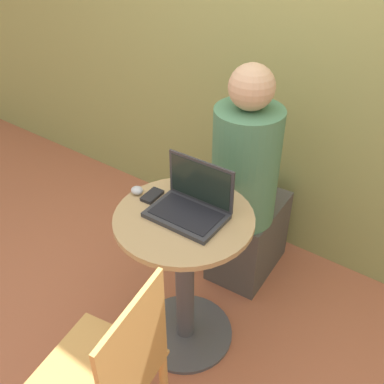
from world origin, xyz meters
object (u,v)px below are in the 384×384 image
at_px(person_seated, 247,198).
at_px(chair_empty, 111,376).
at_px(cell_phone, 152,196).
at_px(laptop, 191,204).

bearing_deg(person_seated, chair_empty, -84.76).
relative_size(cell_phone, person_seated, 0.08).
relative_size(laptop, person_seated, 0.25).
distance_m(chair_empty, person_seated, 1.16).
bearing_deg(person_seated, cell_phone, -111.04).
bearing_deg(chair_empty, person_seated, 95.24).
bearing_deg(chair_empty, laptop, 98.83).
bearing_deg(cell_phone, laptop, 2.35).
xyz_separation_m(laptop, cell_phone, (-0.21, -0.01, -0.04)).
height_order(laptop, cell_phone, laptop).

